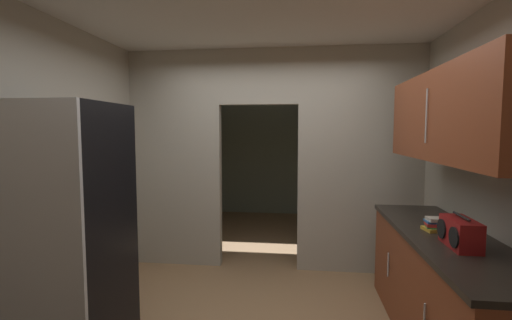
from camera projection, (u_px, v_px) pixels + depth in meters
name	position (u px, v px, depth m)	size (l,w,h in m)	color
kitchen_overhead_slab	(262.00, 17.00, 3.15)	(3.93, 7.11, 0.06)	silver
kitchen_partition	(275.00, 153.00, 4.33)	(3.53, 0.12, 2.66)	#ADA899
adjoining_room_shell	(281.00, 151.00, 6.34)	(3.53, 2.99, 2.66)	gray
refrigerator	(64.00, 234.00, 2.58)	(0.77, 0.76, 1.89)	black
lower_cabinet_run	(444.00, 293.00, 2.73)	(0.62, 2.18, 0.90)	brown
upper_cabinet_counterside	(452.00, 116.00, 2.62)	(0.36, 1.96, 0.67)	brown
boombox	(460.00, 233.00, 2.40)	(0.17, 0.34, 0.22)	maroon
book_stack	(433.00, 224.00, 2.80)	(0.15, 0.16, 0.11)	gold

